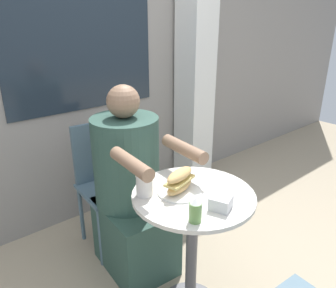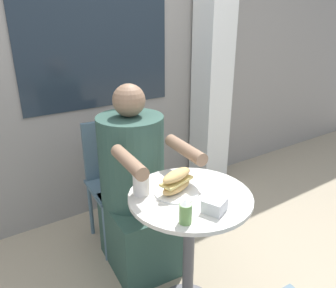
# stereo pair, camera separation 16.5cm
# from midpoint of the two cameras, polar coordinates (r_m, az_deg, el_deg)

# --- Properties ---
(storefront_wall) EXTENTS (8.00, 0.09, 2.80)m
(storefront_wall) POSITION_cam_midpoint_polar(r_m,az_deg,el_deg) (2.51, -12.82, 17.79)
(storefront_wall) COLOR gray
(storefront_wall) RESTS_ON ground_plane
(lattice_pillar) EXTENTS (0.26, 0.26, 2.40)m
(lattice_pillar) POSITION_cam_midpoint_polar(r_m,az_deg,el_deg) (2.95, 9.51, 14.53)
(lattice_pillar) COLOR silver
(lattice_pillar) RESTS_ON ground_plane
(cafe_table) EXTENTS (0.60, 0.60, 0.74)m
(cafe_table) POSITION_cam_midpoint_polar(r_m,az_deg,el_deg) (1.72, 6.56, -14.81)
(cafe_table) COLOR beige
(cafe_table) RESTS_ON ground_plane
(diner_chair) EXTENTS (0.41, 0.41, 0.87)m
(diner_chair) POSITION_cam_midpoint_polar(r_m,az_deg,el_deg) (2.34, -7.58, -4.63)
(diner_chair) COLOR slate
(diner_chair) RESTS_ON ground_plane
(seated_diner) EXTENTS (0.44, 0.73, 1.19)m
(seated_diner) POSITION_cam_midpoint_polar(r_m,az_deg,el_deg) (2.06, -3.39, -8.66)
(seated_diner) COLOR #2D4C42
(seated_diner) RESTS_ON ground_plane
(sandwich_on_plate) EXTENTS (0.22, 0.22, 0.12)m
(sandwich_on_plate) POSITION_cam_midpoint_polar(r_m,az_deg,el_deg) (1.59, 4.49, -6.94)
(sandwich_on_plate) COLOR white
(sandwich_on_plate) RESTS_ON cafe_table
(drink_cup) EXTENTS (0.08, 0.08, 0.11)m
(drink_cup) POSITION_cam_midpoint_polar(r_m,az_deg,el_deg) (1.58, -1.70, -6.93)
(drink_cup) COLOR silver
(drink_cup) RESTS_ON cafe_table
(napkin_box) EXTENTS (0.12, 0.12, 0.06)m
(napkin_box) POSITION_cam_midpoint_polar(r_m,az_deg,el_deg) (1.48, 11.30, -10.54)
(napkin_box) COLOR silver
(napkin_box) RESTS_ON cafe_table
(condiment_bottle) EXTENTS (0.05, 0.05, 0.11)m
(condiment_bottle) POSITION_cam_midpoint_polar(r_m,az_deg,el_deg) (1.38, 6.58, -11.69)
(condiment_bottle) COLOR #66934C
(condiment_bottle) RESTS_ON cafe_table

